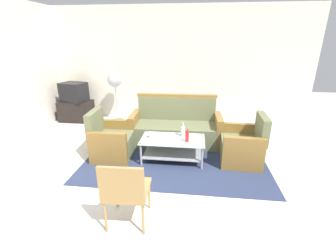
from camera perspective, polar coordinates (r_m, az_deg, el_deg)
ground_plane at (r=3.65m, az=-1.27°, el=-13.38°), size 14.00×14.00×0.00m
wall_back at (r=6.11m, az=2.72°, el=14.53°), size 6.52×0.12×2.80m
rug at (r=4.30m, az=1.84°, el=-7.67°), size 3.16×2.11×0.01m
couch at (r=4.78m, az=1.90°, el=-0.62°), size 1.82×0.79×0.96m
armchair_left at (r=4.38m, az=-13.63°, el=-3.67°), size 0.73×0.79×0.85m
armchair_right at (r=4.26m, az=17.78°, el=-4.76°), size 0.73×0.79×0.85m
coffee_table at (r=4.11m, az=1.13°, el=-4.94°), size 1.10×0.60×0.40m
bottle_red at (r=3.93m, az=4.67°, el=-2.61°), size 0.06×0.06×0.23m
bottle_clear at (r=4.14m, az=3.65°, el=-1.25°), size 0.07×0.07×0.25m
cup at (r=4.08m, az=-4.23°, el=-2.26°), size 0.08×0.08×0.10m
tv_stand at (r=6.59m, az=-21.40°, el=3.44°), size 0.80×0.50×0.52m
television at (r=6.47m, az=-21.95°, el=7.68°), size 0.70×0.58×0.48m
pedestal_fan at (r=6.03m, az=-12.79°, el=10.25°), size 0.36×0.36×1.27m
wicker_chair at (r=2.69m, az=-10.40°, el=-14.87°), size 0.50×0.50×0.84m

